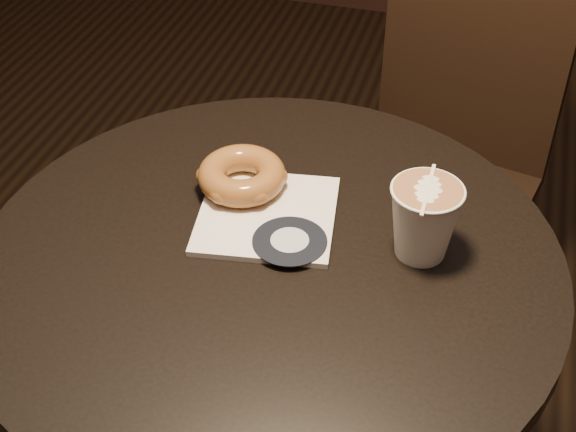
{
  "coord_description": "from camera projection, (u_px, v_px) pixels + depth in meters",
  "views": [
    {
      "loc": [
        0.22,
        -0.67,
        1.39
      ],
      "look_at": [
        0.01,
        0.03,
        0.79
      ],
      "focal_mm": 50.0,
      "sensor_mm": 36.0,
      "label": 1
    }
  ],
  "objects": [
    {
      "name": "cafe_table",
      "position": [
        271.0,
        362.0,
        1.08
      ],
      "size": [
        0.7,
        0.7,
        0.75
      ],
      "color": "black",
      "rests_on": "ground"
    },
    {
      "name": "latte_cup",
      "position": [
        424.0,
        221.0,
        0.92
      ],
      "size": [
        0.08,
        0.08,
        0.09
      ],
      "primitive_type": null,
      "color": "white",
      "rests_on": "cafe_table"
    },
    {
      "name": "pastry_bag",
      "position": [
        267.0,
        215.0,
        1.0
      ],
      "size": [
        0.19,
        0.19,
        0.01
      ],
      "primitive_type": "cube",
      "rotation": [
        0.0,
        0.0,
        0.15
      ],
      "color": "white",
      "rests_on": "cafe_table"
    },
    {
      "name": "doughnut",
      "position": [
        242.0,
        175.0,
        1.02
      ],
      "size": [
        0.11,
        0.11,
        0.04
      ],
      "primitive_type": "torus",
      "color": "brown",
      "rests_on": "pastry_bag"
    },
    {
      "name": "chair",
      "position": [
        451.0,
        136.0,
        1.57
      ],
      "size": [
        0.43,
        0.43,
        0.91
      ],
      "rotation": [
        0.0,
        0.0,
        -0.22
      ],
      "color": "black",
      "rests_on": "ground"
    }
  ]
}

